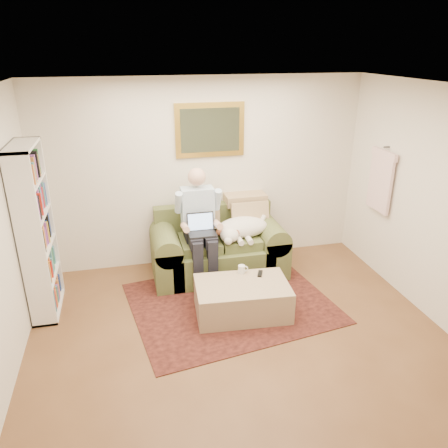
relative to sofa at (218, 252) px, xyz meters
name	(u,v)px	position (x,y,z in m)	size (l,w,h in m)	color
room_shell	(246,234)	(-0.09, -1.66, 0.99)	(4.51, 5.00, 2.61)	brown
rug	(231,303)	(-0.03, -0.82, -0.30)	(2.35, 1.88, 0.01)	black
sofa	(218,252)	(0.00, 0.00, 0.00)	(1.79, 0.91, 1.08)	#5D6937
seated_man	(200,228)	(-0.27, -0.16, 0.44)	(0.59, 0.84, 1.51)	#8CB2D8
laptop	(201,228)	(-0.27, -0.23, 0.48)	(0.35, 0.28, 0.25)	black
sleeping_dog	(243,227)	(0.32, -0.09, 0.38)	(0.74, 0.46, 0.27)	white
ottoman	(242,299)	(0.05, -1.06, -0.11)	(1.08, 0.68, 0.39)	tan
coffee_mug	(242,269)	(0.11, -0.80, 0.13)	(0.08, 0.08, 0.10)	white
tv_remote	(260,274)	(0.32, -0.88, 0.09)	(0.05, 0.15, 0.02)	black
bookshelf	(36,232)	(-2.19, -0.41, 0.69)	(0.28, 0.80, 2.00)	white
wall_mirror	(210,130)	(0.00, 0.46, 1.59)	(0.94, 0.04, 0.72)	gold
hanging_shirt	(381,177)	(2.10, -0.41, 1.04)	(0.06, 0.52, 0.90)	#F4C9CD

